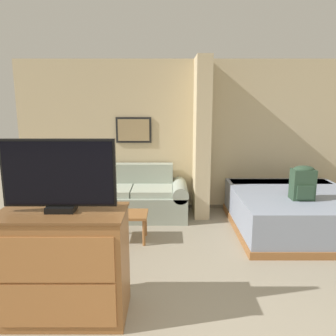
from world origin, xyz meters
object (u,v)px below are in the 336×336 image
(couch, at_px, (133,198))
(tv, at_px, (60,175))
(tv_dresser, at_px, (66,265))
(bed, at_px, (295,211))
(backpack, at_px, (304,182))
(table_lamp, at_px, (69,167))
(coffee_table, at_px, (123,217))

(couch, bearing_deg, tv, -96.77)
(tv_dresser, height_order, bed, tv_dresser)
(couch, relative_size, bed, 0.94)
(tv, distance_m, backpack, 3.28)
(couch, bearing_deg, table_lamp, 177.76)
(tv, relative_size, bed, 0.48)
(table_lamp, bearing_deg, coffee_table, -45.46)
(table_lamp, relative_size, tv, 0.44)
(backpack, bearing_deg, tv, -148.22)
(tv, relative_size, backpack, 2.00)
(tv_dresser, bearing_deg, table_lamp, 105.67)
(tv, bearing_deg, coffee_table, 80.36)
(couch, relative_size, backpack, 3.87)
(tv, bearing_deg, backpack, 31.78)
(couch, relative_size, table_lamp, 4.40)
(couch, bearing_deg, bed, -13.36)
(couch, distance_m, bed, 2.56)
(table_lamp, height_order, tv_dresser, tv_dresser)
(coffee_table, relative_size, tv, 0.73)
(table_lamp, xyz_separation_m, bed, (3.55, -0.63, -0.54))
(table_lamp, bearing_deg, tv_dresser, -74.33)
(table_lamp, relative_size, bed, 0.21)
(tv_dresser, relative_size, bed, 0.56)
(coffee_table, relative_size, tv_dresser, 0.64)
(tv, bearing_deg, table_lamp, 105.67)
(backpack, bearing_deg, tv_dresser, -148.20)
(table_lamp, xyz_separation_m, tv_dresser, (0.75, -2.66, -0.34))
(couch, relative_size, tv, 1.94)
(bed, bearing_deg, tv_dresser, -144.09)
(bed, bearing_deg, backpack, -98.43)
(coffee_table, bearing_deg, tv_dresser, -99.64)
(couch, relative_size, coffee_table, 2.64)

